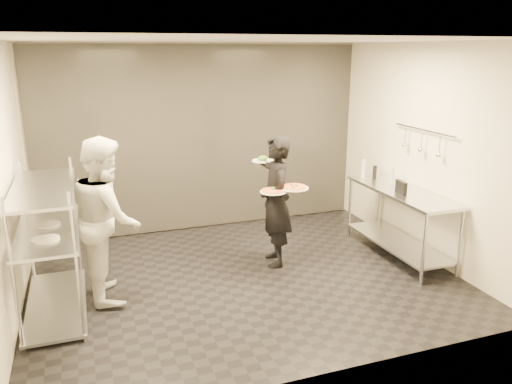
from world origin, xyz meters
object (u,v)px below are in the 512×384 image
object	(u,v)px
waiter	(276,201)
bottle_green	(364,168)
bottle_dark	(375,172)
bottle_clear	(392,175)
salad_plate	(263,159)
pos_monitor	(401,187)
pizza_plate_near	(273,191)
pass_rack	(49,242)
chef	(107,218)
pizza_plate_far	(294,187)
prep_counter	(400,211)

from	to	relation	value
waiter	bottle_green	distance (m)	1.65
bottle_green	bottle_dark	distance (m)	0.19
bottle_green	bottle_clear	xyz separation A→B (m)	(0.20, -0.42, -0.02)
salad_plate	bottle_green	bearing A→B (deg)	6.64
pos_monitor	bottle_clear	xyz separation A→B (m)	(0.21, 0.52, 0.03)
pizza_plate_near	bottle_dark	xyz separation A→B (m)	(1.76, 0.55, -0.04)
bottle_green	bottle_clear	distance (m)	0.46
pass_rack	bottle_dark	bearing A→B (deg)	8.35
chef	pizza_plate_near	xyz separation A→B (m)	(1.94, -0.06, 0.15)
bottle_green	waiter	bearing A→B (deg)	-162.76
waiter	salad_plate	xyz separation A→B (m)	(-0.07, 0.29, 0.49)
salad_plate	bottle_dark	bearing A→B (deg)	0.61
bottle_green	pizza_plate_far	bearing A→B (deg)	-152.49
prep_counter	bottle_clear	xyz separation A→B (m)	(0.09, 0.38, 0.41)
waiter	pos_monitor	bearing A→B (deg)	82.97
pizza_plate_far	bottle_dark	distance (m)	1.60
prep_counter	waiter	distance (m)	1.70
chef	bottle_dark	world-z (taller)	chef
pos_monitor	bottle_clear	bearing A→B (deg)	74.04
chef	pizza_plate_far	distance (m)	2.22
pass_rack	bottle_clear	world-z (taller)	pass_rack
waiter	bottle_clear	bearing A→B (deg)	101.48
waiter	prep_counter	bearing A→B (deg)	88.61
waiter	bottle_clear	xyz separation A→B (m)	(1.75, 0.06, 0.19)
salad_plate	prep_counter	bearing A→B (deg)	-19.45
salad_plate	pos_monitor	bearing A→B (deg)	-24.94
pizza_plate_near	bottle_clear	xyz separation A→B (m)	(1.88, 0.30, -0.02)
pass_rack	pizza_plate_near	xyz separation A→B (m)	(2.54, 0.09, 0.29)
pizza_plate_near	bottle_clear	distance (m)	1.90
pass_rack	salad_plate	bearing A→B (deg)	13.27
pos_monitor	bottle_clear	distance (m)	0.56
waiter	bottle_clear	distance (m)	1.77
pass_rack	bottle_dark	size ratio (longest dim) A/B	8.36
prep_counter	pizza_plate_near	xyz separation A→B (m)	(-1.79, 0.08, 0.43)
chef	bottle_clear	size ratio (longest dim) A/B	8.18
waiter	bottle_dark	world-z (taller)	waiter
waiter	bottle_dark	distance (m)	1.67
pass_rack	pos_monitor	bearing A→B (deg)	-1.84
bottle_green	bottle_clear	world-z (taller)	bottle_green
prep_counter	pizza_plate_far	bearing A→B (deg)	177.71
bottle_green	bottle_dark	size ratio (longest dim) A/B	1.34
chef	salad_plate	bearing A→B (deg)	-79.00
pos_monitor	bottle_green	bearing A→B (deg)	95.40
bottle_dark	bottle_green	bearing A→B (deg)	113.87
prep_counter	bottle_clear	world-z (taller)	bottle_clear
waiter	chef	bearing A→B (deg)	-75.70
prep_counter	pizza_plate_near	distance (m)	1.84
pizza_plate_near	pos_monitor	bearing A→B (deg)	-7.53
prep_counter	waiter	size ratio (longest dim) A/B	1.07
pizza_plate_near	pizza_plate_far	bearing A→B (deg)	-4.65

